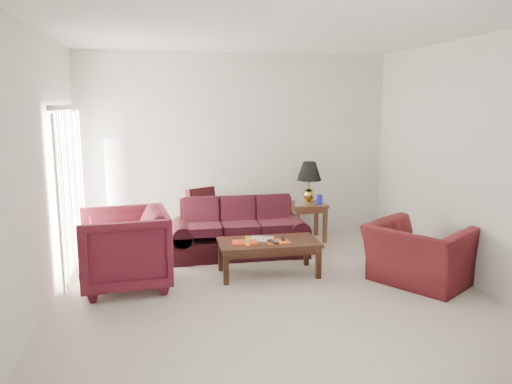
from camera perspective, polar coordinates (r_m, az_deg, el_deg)
The scene contains 19 objects.
floor at distance 6.09m, azimuth 1.54°, elevation -11.20°, with size 5.00×5.00×0.00m, color beige.
blinds at distance 7.03m, azimuth -20.51°, elevation 0.22°, with size 0.10×2.00×2.16m, color silver.
sofa at distance 7.31m, azimuth -1.92°, elevation -4.19°, with size 1.96×0.85×0.80m, color black, non-canonical shape.
throw_pillow at distance 7.81m, azimuth -6.23°, elevation -1.19°, with size 0.46×0.13×0.46m, color black.
end_table at distance 8.18m, azimuth 5.87°, elevation -3.37°, with size 0.56×0.56×0.61m, color #4D2E1A, non-canonical shape.
table_lamp at distance 8.12m, azimuth 6.08°, elevation 1.12°, with size 0.40×0.40×0.67m, color #AE9336, non-canonical shape.
clock at distance 7.92m, azimuth 5.02°, elevation -1.04°, with size 0.14×0.05×0.14m, color #BCBCC0.
blue_canister at distance 8.00m, azimuth 7.26°, elevation -0.89°, with size 0.10×0.10×0.16m, color #1B1AAD.
picture_frame at distance 8.28m, azimuth 4.22°, elevation -0.52°, with size 0.12×0.02×0.14m, color silver.
floor_lamp at distance 7.88m, azimuth -15.89°, elevation -0.19°, with size 0.28×0.28×1.70m, color white, non-canonical shape.
armchair_left at distance 6.25m, azimuth -14.85°, elevation -6.33°, with size 1.02×1.05×0.96m, color #47101B.
armchair_right at distance 6.53m, azimuth 18.19°, elevation -6.77°, with size 1.14×1.00×0.74m, color #420F13.
coffee_table at distance 6.55m, azimuth 1.43°, elevation -7.51°, with size 1.29×0.65×0.45m, color black, non-canonical shape.
magazine_red at distance 6.38m, azimuth -1.29°, elevation -5.78°, with size 0.31×0.23×0.02m, color red.
magazine_white at distance 6.54m, azimuth 0.63°, elevation -5.39°, with size 0.29×0.22×0.02m, color beige.
magazine_orange at distance 6.41m, azimuth 2.55°, elevation -5.73°, with size 0.28×0.21×0.02m, color #C64C17.
remote_a at distance 6.35m, azimuth 1.96°, elevation -5.69°, with size 0.06×0.19×0.02m, color black.
remote_b at distance 6.50m, azimuth 3.05°, elevation -5.33°, with size 0.05×0.16×0.02m, color black.
yellow_glass at distance 6.28m, azimuth -0.94°, elevation -5.61°, with size 0.07×0.07×0.11m, color #FFED38.
Camera 1 is at (-1.23, -5.53, 2.23)m, focal length 35.00 mm.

